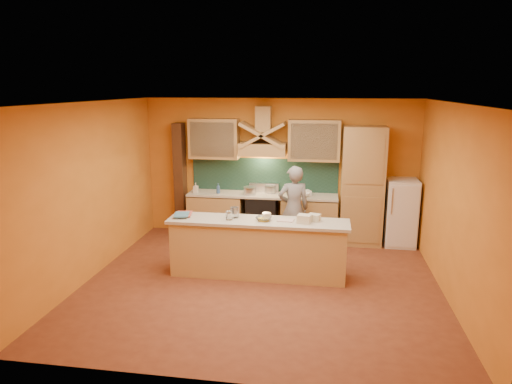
% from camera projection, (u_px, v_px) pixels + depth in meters
% --- Properties ---
extents(floor, '(5.50, 5.00, 0.01)m').
position_uv_depth(floor, '(261.00, 283.00, 7.19)').
color(floor, brown).
rests_on(floor, ground).
extents(ceiling, '(5.50, 5.00, 0.01)m').
position_uv_depth(ceiling, '(262.00, 103.00, 6.55)').
color(ceiling, white).
rests_on(ceiling, wall_back).
extents(wall_back, '(5.50, 0.02, 2.80)m').
position_uv_depth(wall_back, '(279.00, 168.00, 9.28)').
color(wall_back, orange).
rests_on(wall_back, floor).
extents(wall_front, '(5.50, 0.02, 2.80)m').
position_uv_depth(wall_front, '(225.00, 257.00, 4.46)').
color(wall_front, orange).
rests_on(wall_front, floor).
extents(wall_left, '(0.02, 5.00, 2.80)m').
position_uv_depth(wall_left, '(91.00, 191.00, 7.28)').
color(wall_left, orange).
rests_on(wall_left, floor).
extents(wall_right, '(0.02, 5.00, 2.80)m').
position_uv_depth(wall_right, '(453.00, 204.00, 6.46)').
color(wall_right, orange).
rests_on(wall_right, floor).
extents(base_cabinet_left, '(1.10, 0.60, 0.86)m').
position_uv_depth(base_cabinet_left, '(217.00, 215.00, 9.40)').
color(base_cabinet_left, tan).
rests_on(base_cabinet_left, floor).
extents(base_cabinet_right, '(1.10, 0.60, 0.86)m').
position_uv_depth(base_cabinet_right, '(309.00, 219.00, 9.11)').
color(base_cabinet_right, tan).
rests_on(base_cabinet_right, floor).
extents(counter_top, '(3.00, 0.62, 0.04)m').
position_uv_depth(counter_top, '(262.00, 195.00, 9.15)').
color(counter_top, beige).
rests_on(counter_top, base_cabinet_left).
extents(stove, '(0.60, 0.58, 0.90)m').
position_uv_depth(stove, '(262.00, 216.00, 9.25)').
color(stove, black).
rests_on(stove, floor).
extents(backsplash, '(3.00, 0.03, 0.70)m').
position_uv_depth(backsplash, '(264.00, 175.00, 9.34)').
color(backsplash, '#17342C').
rests_on(backsplash, wall_back).
extents(range_hood, '(0.92, 0.50, 0.24)m').
position_uv_depth(range_hood, '(263.00, 149.00, 8.99)').
color(range_hood, tan).
rests_on(range_hood, wall_back).
extents(hood_chimney, '(0.30, 0.30, 0.50)m').
position_uv_depth(hood_chimney, '(264.00, 119.00, 8.95)').
color(hood_chimney, tan).
rests_on(hood_chimney, wall_back).
extents(upper_cabinet_left, '(1.00, 0.35, 0.80)m').
position_uv_depth(upper_cabinet_left, '(214.00, 139.00, 9.17)').
color(upper_cabinet_left, tan).
rests_on(upper_cabinet_left, wall_back).
extents(upper_cabinet_right, '(1.00, 0.35, 0.80)m').
position_uv_depth(upper_cabinet_right, '(314.00, 140.00, 8.87)').
color(upper_cabinet_right, tan).
rests_on(upper_cabinet_right, wall_back).
extents(pantry_column, '(0.80, 0.60, 2.30)m').
position_uv_depth(pantry_column, '(362.00, 186.00, 8.80)').
color(pantry_column, tan).
rests_on(pantry_column, floor).
extents(fridge, '(0.58, 0.60, 1.30)m').
position_uv_depth(fridge, '(401.00, 213.00, 8.80)').
color(fridge, white).
rests_on(fridge, floor).
extents(trim_column_left, '(0.20, 0.30, 2.30)m').
position_uv_depth(trim_column_left, '(180.00, 179.00, 9.50)').
color(trim_column_left, '#472816').
rests_on(trim_column_left, floor).
extents(island_body, '(2.80, 0.55, 0.88)m').
position_uv_depth(island_body, '(258.00, 250.00, 7.39)').
color(island_body, tan).
rests_on(island_body, floor).
extents(island_top, '(2.90, 0.62, 0.05)m').
position_uv_depth(island_top, '(258.00, 222.00, 7.28)').
color(island_top, beige).
rests_on(island_top, island_body).
extents(person, '(0.67, 0.54, 1.61)m').
position_uv_depth(person, '(294.00, 208.00, 8.49)').
color(person, gray).
rests_on(person, floor).
extents(pot_large, '(0.31, 0.31, 0.15)m').
position_uv_depth(pot_large, '(250.00, 192.00, 9.11)').
color(pot_large, '#B6B5BC').
rests_on(pot_large, stove).
extents(pot_small, '(0.27, 0.27, 0.15)m').
position_uv_depth(pot_small, '(270.00, 190.00, 9.22)').
color(pot_small, '#B6B7BD').
rests_on(pot_small, stove).
extents(soap_bottle_a, '(0.09, 0.10, 0.20)m').
position_uv_depth(soap_bottle_a, '(196.00, 188.00, 9.25)').
color(soap_bottle_a, beige).
rests_on(soap_bottle_a, counter_top).
extents(soap_bottle_b, '(0.11, 0.11, 0.21)m').
position_uv_depth(soap_bottle_b, '(218.00, 188.00, 9.17)').
color(soap_bottle_b, '#32548B').
rests_on(soap_bottle_b, counter_top).
extents(bowl_back, '(0.28, 0.28, 0.08)m').
position_uv_depth(bowl_back, '(304.00, 195.00, 8.92)').
color(bowl_back, white).
rests_on(bowl_back, counter_top).
extents(dish_rack, '(0.31, 0.28, 0.09)m').
position_uv_depth(dish_rack, '(304.00, 193.00, 9.05)').
color(dish_rack, white).
rests_on(dish_rack, counter_top).
extents(book_lower, '(0.31, 0.38, 0.03)m').
position_uv_depth(book_lower, '(176.00, 214.00, 7.54)').
color(book_lower, '#BA4D42').
rests_on(book_lower, island_top).
extents(book_upper, '(0.29, 0.36, 0.02)m').
position_uv_depth(book_upper, '(174.00, 215.00, 7.45)').
color(book_upper, teal).
rests_on(book_upper, island_top).
extents(jar_large, '(0.16, 0.16, 0.17)m').
position_uv_depth(jar_large, '(234.00, 212.00, 7.41)').
color(jar_large, white).
rests_on(jar_large, island_top).
extents(jar_small, '(0.14, 0.14, 0.14)m').
position_uv_depth(jar_small, '(229.00, 215.00, 7.28)').
color(jar_small, silver).
rests_on(jar_small, island_top).
extents(kitchen_scale, '(0.15, 0.15, 0.10)m').
position_uv_depth(kitchen_scale, '(267.00, 217.00, 7.27)').
color(kitchen_scale, white).
rests_on(kitchen_scale, island_top).
extents(mixing_bowl, '(0.29, 0.29, 0.06)m').
position_uv_depth(mixing_bowl, '(264.00, 219.00, 7.24)').
color(mixing_bowl, silver).
rests_on(mixing_bowl, island_top).
extents(cloth, '(0.27, 0.22, 0.02)m').
position_uv_depth(cloth, '(286.00, 220.00, 7.24)').
color(cloth, beige).
rests_on(cloth, island_top).
extents(grocery_bag_a, '(0.23, 0.20, 0.13)m').
position_uv_depth(grocery_bag_a, '(304.00, 219.00, 7.11)').
color(grocery_bag_a, beige).
rests_on(grocery_bag_a, island_top).
extents(grocery_bag_b, '(0.21, 0.19, 0.11)m').
position_uv_depth(grocery_bag_b, '(314.00, 217.00, 7.22)').
color(grocery_bag_b, beige).
rests_on(grocery_bag_b, island_top).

